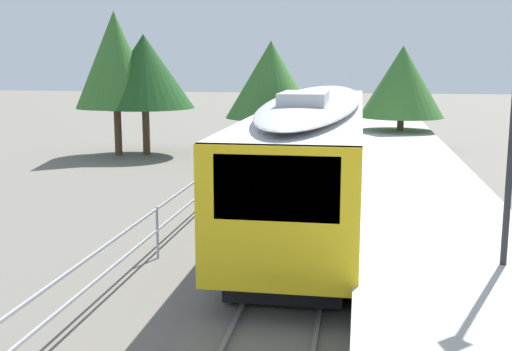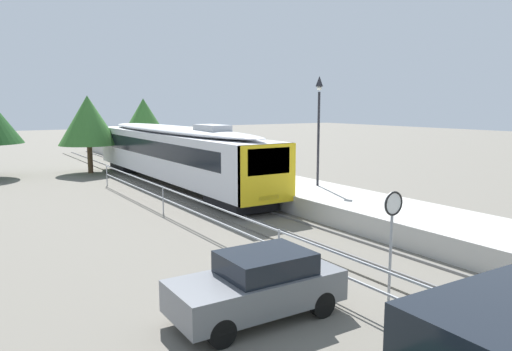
% 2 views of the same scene
% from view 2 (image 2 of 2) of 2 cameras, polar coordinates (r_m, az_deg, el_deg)
% --- Properties ---
extents(ground_plane, '(160.00, 160.00, 0.00)m').
position_cam_2_polar(ground_plane, '(23.22, -11.18, -3.88)').
color(ground_plane, '#6B665B').
extents(track_rails, '(3.20, 60.00, 0.14)m').
position_cam_2_polar(track_rails, '(24.44, -4.63, -3.05)').
color(track_rails, '#6B665B').
rests_on(track_rails, ground).
extents(commuter_train, '(2.82, 20.36, 3.74)m').
position_cam_2_polar(commuter_train, '(28.99, -9.77, 2.88)').
color(commuter_train, silver).
rests_on(commuter_train, track_rails).
extents(station_platform, '(3.90, 60.00, 0.90)m').
position_cam_2_polar(station_platform, '(26.03, 1.68, -1.39)').
color(station_platform, '#B7B5AD').
rests_on(station_platform, ground).
extents(platform_lamp_mid_platform, '(0.34, 0.34, 5.35)m').
position_cam_2_polar(platform_lamp_mid_platform, '(23.72, 7.49, 7.72)').
color(platform_lamp_mid_platform, '#232328').
rests_on(platform_lamp_mid_platform, station_platform).
extents(speed_limit_sign, '(0.61, 0.10, 2.81)m').
position_cam_2_polar(speed_limit_sign, '(12.21, 15.94, -4.94)').
color(speed_limit_sign, '#9EA0A5').
rests_on(speed_limit_sign, ground).
extents(carpark_fence, '(0.06, 36.06, 1.25)m').
position_cam_2_polar(carpark_fence, '(14.26, 2.74, -7.76)').
color(carpark_fence, '#9EA0A5').
rests_on(carpark_fence, ground).
extents(parked_hatchback_grey, '(4.02, 1.80, 1.53)m').
position_cam_2_polar(parked_hatchback_grey, '(11.27, 0.27, -12.84)').
color(parked_hatchback_grey, slate).
rests_on(parked_hatchback_grey, ground).
extents(tree_behind_carpark, '(4.20, 4.20, 5.54)m').
position_cam_2_polar(tree_behind_carpark, '(36.33, -19.33, 6.20)').
color(tree_behind_carpark, brown).
rests_on(tree_behind_carpark, ground).
extents(tree_distant_left, '(4.57, 4.57, 5.45)m').
position_cam_2_polar(tree_distant_left, '(43.95, -13.20, 6.43)').
color(tree_distant_left, brown).
rests_on(tree_distant_left, ground).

